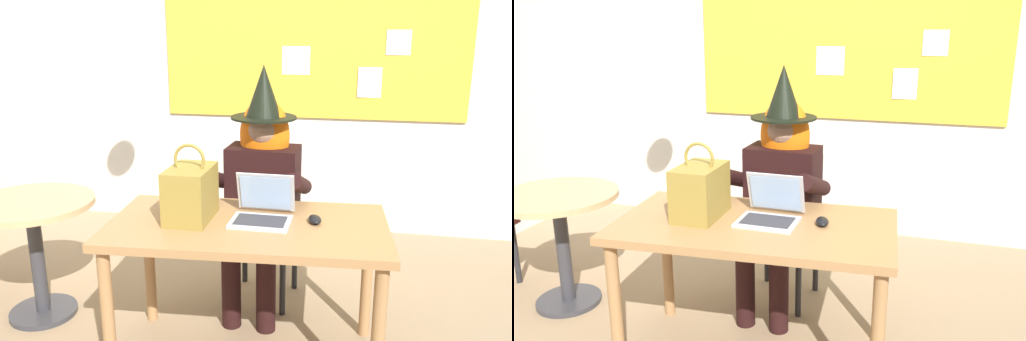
% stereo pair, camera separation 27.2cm
% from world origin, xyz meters
% --- Properties ---
extents(wall_back_bulletin, '(5.23, 2.12, 2.92)m').
position_xyz_m(wall_back_bulletin, '(-0.00, 1.96, 1.47)').
color(wall_back_bulletin, silver).
rests_on(wall_back_bulletin, ground).
extents(desk_main, '(1.38, 0.80, 0.75)m').
position_xyz_m(desk_main, '(-0.12, 0.03, 0.65)').
color(desk_main, '#A37547').
rests_on(desk_main, ground).
extents(chair_at_desk, '(0.46, 0.46, 0.90)m').
position_xyz_m(chair_at_desk, '(-0.16, 0.74, 0.51)').
color(chair_at_desk, black).
rests_on(chair_at_desk, ground).
extents(person_costumed, '(0.61, 0.66, 1.45)m').
position_xyz_m(person_costumed, '(-0.17, 0.62, 0.79)').
color(person_costumed, black).
rests_on(person_costumed, ground).
extents(laptop, '(0.29, 0.28, 0.22)m').
position_xyz_m(laptop, '(-0.06, 0.08, 0.79)').
color(laptop, '#B7B7BC').
rests_on(laptop, desk_main).
extents(computer_mouse, '(0.08, 0.12, 0.03)m').
position_xyz_m(computer_mouse, '(0.20, 0.09, 0.76)').
color(computer_mouse, black).
rests_on(computer_mouse, desk_main).
extents(handbag, '(0.20, 0.30, 0.38)m').
position_xyz_m(handbag, '(-0.40, 0.03, 0.88)').
color(handbag, olive).
rests_on(handbag, desk_main).
extents(side_table_round, '(0.70, 0.70, 0.72)m').
position_xyz_m(side_table_round, '(-1.41, 0.20, 0.53)').
color(side_table_round, tan).
rests_on(side_table_round, ground).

